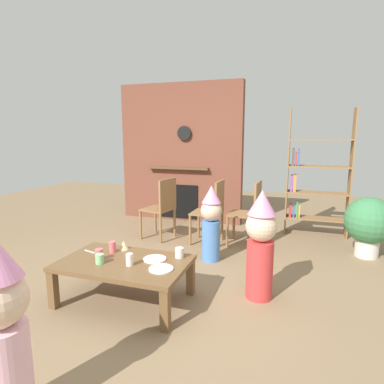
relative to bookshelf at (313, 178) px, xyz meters
name	(u,v)px	position (x,y,z in m)	size (l,w,h in m)	color
ground_plane	(165,289)	(-1.41, -2.40, -0.87)	(12.00, 12.00, 0.00)	#846B4C
brick_fireplace_feature	(181,154)	(-2.20, 0.20, 0.32)	(2.20, 0.28, 2.40)	brown
bookshelf	(313,178)	(0.00, 0.00, 0.00)	(0.90, 0.28, 1.90)	olive
coffee_table	(124,266)	(-1.68, -2.71, -0.54)	(1.16, 0.71, 0.39)	brown
paper_cup_near_left	(113,247)	(-1.90, -2.55, -0.43)	(0.07, 0.07, 0.11)	#E5666B
paper_cup_near_right	(99,254)	(-1.91, -2.75, -0.43)	(0.07, 0.07, 0.10)	#E5666B
paper_cup_center	(100,259)	(-1.86, -2.83, -0.44)	(0.08, 0.08, 0.09)	#8CD18C
paper_cup_far_left	(130,260)	(-1.58, -2.78, -0.43)	(0.06, 0.06, 0.11)	silver
paper_cup_far_right	(179,253)	(-1.23, -2.47, -0.44)	(0.08, 0.08, 0.09)	silver
paper_plate_front	(155,259)	(-1.43, -2.59, -0.48)	(0.21, 0.21, 0.01)	white
paper_plate_rear	(161,269)	(-1.29, -2.77, -0.48)	(0.21, 0.21, 0.01)	white
birthday_cake_slice	(124,245)	(-1.84, -2.44, -0.44)	(0.10, 0.10, 0.09)	#EAC68C
table_fork	(90,252)	(-2.12, -2.61, -0.48)	(0.15, 0.02, 0.01)	silver
child_with_cone_hat	(1,327)	(-1.61, -4.02, -0.32)	(0.29, 0.29, 1.04)	#EAB2C6
child_in_pink	(261,242)	(-0.51, -2.26, -0.32)	(0.29, 0.29, 1.03)	#D13838
child_by_the_chairs	(211,221)	(-1.18, -1.52, -0.38)	(0.26, 0.26, 0.92)	#4C7FC6
dining_chair_left	(163,205)	(-2.06, -0.95, -0.36)	(0.47, 0.47, 0.90)	olive
dining_chair_middle	(213,208)	(-1.31, -0.92, -0.36)	(0.41, 0.41, 0.90)	olive
dining_chair_right	(250,210)	(-0.81, -0.84, -0.36)	(0.42, 0.42, 0.90)	olive
potted_plant_tall	(369,223)	(0.66, -0.78, -0.43)	(0.59, 0.59, 0.76)	beige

